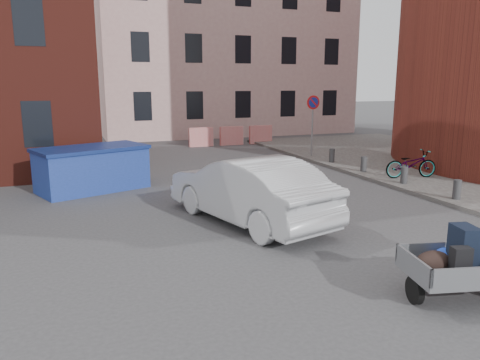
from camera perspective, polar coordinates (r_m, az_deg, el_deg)
name	(u,v)px	position (r m, az deg, el deg)	size (l,w,h in m)	color
ground	(282,242)	(10.14, 5.10, -7.48)	(120.00, 120.00, 0.00)	#38383A
building_pink	(221,25)	(32.46, -2.28, 18.36)	(16.00, 8.00, 14.00)	#BD9292
no_parking_sign	(313,113)	(20.80, 8.87, 8.08)	(0.60, 0.09, 2.65)	gray
bollards	(404,175)	(16.02, 19.38, 0.57)	(0.22, 9.02, 0.55)	#3A3A3D
barriers	(232,136)	(25.21, -1.02, 5.41)	(4.70, 0.18, 1.00)	red
trailer	(460,264)	(8.06, 25.27, -9.26)	(1.81, 1.95, 1.20)	black
dumpster	(92,168)	(15.36, -17.57, 1.36)	(3.67, 2.72, 1.38)	#213DA0
silver_car	(249,190)	(11.28, 1.04, -1.17)	(1.70, 4.89, 1.61)	#B2B4BA
bicycle	(411,164)	(17.02, 20.12, 1.84)	(0.63, 1.81, 0.95)	black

